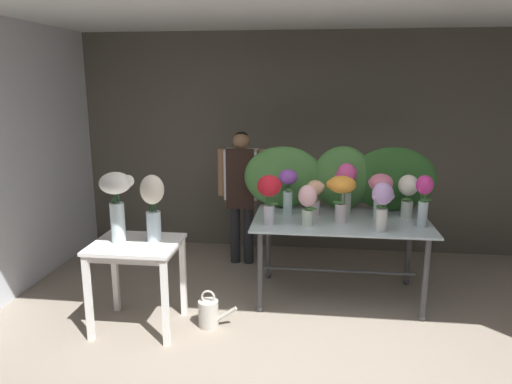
{
  "coord_description": "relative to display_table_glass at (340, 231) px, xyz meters",
  "views": [
    {
      "loc": [
        0.08,
        -2.9,
        2.14
      ],
      "look_at": [
        -0.43,
        1.34,
        1.15
      ],
      "focal_mm": 33.54,
      "sensor_mm": 36.0,
      "label": 1
    }
  ],
  "objects": [
    {
      "name": "wall_back",
      "position": [
        -0.36,
        1.53,
        0.67
      ],
      "size": [
        5.89,
        0.12,
        2.75
      ],
      "primitive_type": "cube",
      "color": "#5B564C",
      "rests_on": "ground"
    },
    {
      "name": "ground_plane",
      "position": [
        -0.36,
        -0.07,
        -0.7
      ],
      "size": [
        7.66,
        7.66,
        0.0
      ],
      "primitive_type": "plane",
      "color": "gray"
    },
    {
      "name": "vase_cream_lisianthus_tall",
      "position": [
        -1.63,
        -0.76,
        0.43
      ],
      "size": [
        0.2,
        0.2,
        0.58
      ],
      "color": "silver",
      "rests_on": "side_table_white"
    },
    {
      "name": "vase_crimson_anemones",
      "position": [
        -0.68,
        -0.26,
        0.44
      ],
      "size": [
        0.23,
        0.22,
        0.47
      ],
      "color": "silver",
      "rests_on": "display_table_glass"
    },
    {
      "name": "vase_lilac_stock",
      "position": [
        0.34,
        -0.35,
        0.39
      ],
      "size": [
        0.2,
        0.19,
        0.45
      ],
      "color": "silver",
      "rests_on": "display_table_glass"
    },
    {
      "name": "foliage_backdrop",
      "position": [
        -0.04,
        0.39,
        0.46
      ],
      "size": [
        1.99,
        0.27,
        0.67
      ],
      "color": "#477F3D",
      "rests_on": "display_table_glass"
    },
    {
      "name": "vase_ivory_dahlias",
      "position": [
        0.65,
        0.14,
        0.38
      ],
      "size": [
        0.2,
        0.2,
        0.43
      ],
      "color": "silver",
      "rests_on": "display_table_glass"
    },
    {
      "name": "vase_peach_ranunculus",
      "position": [
        -0.25,
        0.13,
        0.34
      ],
      "size": [
        0.18,
        0.18,
        0.36
      ],
      "color": "silver",
      "rests_on": "display_table_glass"
    },
    {
      "name": "vase_fuchsia_roses",
      "position": [
        0.05,
        0.22,
        0.44
      ],
      "size": [
        0.23,
        0.2,
        0.52
      ],
      "color": "silver",
      "rests_on": "display_table_glass"
    },
    {
      "name": "vase_violet_snapdragons",
      "position": [
        -0.53,
        0.1,
        0.41
      ],
      "size": [
        0.19,
        0.19,
        0.47
      ],
      "color": "silver",
      "rests_on": "display_table_glass"
    },
    {
      "name": "ceiling_slab",
      "position": [
        -0.36,
        -0.07,
        2.11
      ],
      "size": [
        6.01,
        3.32,
        0.12
      ],
      "primitive_type": "cube",
      "color": "silver",
      "rests_on": "wall_back"
    },
    {
      "name": "vase_white_roses_tall",
      "position": [
        -1.93,
        -0.82,
        0.48
      ],
      "size": [
        0.29,
        0.26,
        0.61
      ],
      "color": "silver",
      "rests_on": "side_table_white"
    },
    {
      "name": "vase_blush_tulips",
      "position": [
        -0.32,
        -0.26,
        0.35
      ],
      "size": [
        0.18,
        0.17,
        0.39
      ],
      "color": "silver",
      "rests_on": "display_table_glass"
    },
    {
      "name": "wall_left",
      "position": [
        -3.31,
        -0.07,
        0.67
      ],
      "size": [
        0.12,
        3.32,
        2.75
      ],
      "primitive_type": "cube",
      "color": "silver",
      "rests_on": "ground"
    },
    {
      "name": "watering_can",
      "position": [
        -1.17,
        -0.74,
        -0.58
      ],
      "size": [
        0.35,
        0.18,
        0.34
      ],
      "color": "#B7B2A8",
      "rests_on": "ground"
    },
    {
      "name": "display_table_glass",
      "position": [
        0.0,
        0.0,
        0.0
      ],
      "size": [
        1.7,
        1.01,
        0.83
      ],
      "color": "#AEC1CA",
      "rests_on": "ground"
    },
    {
      "name": "vase_rosy_hydrangea",
      "position": [
        0.38,
        0.09,
        0.4
      ],
      "size": [
        0.24,
        0.23,
        0.45
      ],
      "color": "silver",
      "rests_on": "display_table_glass"
    },
    {
      "name": "vase_sunset_lilies",
      "position": [
        -0.01,
        -0.11,
        0.43
      ],
      "size": [
        0.28,
        0.27,
        0.45
      ],
      "color": "silver",
      "rests_on": "display_table_glass"
    },
    {
      "name": "vase_magenta_freesia",
      "position": [
        0.73,
        -0.16,
        0.41
      ],
      "size": [
        0.16,
        0.16,
        0.49
      ],
      "color": "silver",
      "rests_on": "display_table_glass"
    },
    {
      "name": "florist",
      "position": [
        -1.11,
        0.83,
        0.26
      ],
      "size": [
        0.56,
        0.24,
        1.58
      ],
      "color": "#232328",
      "rests_on": "ground"
    },
    {
      "name": "side_table_white",
      "position": [
        -1.78,
        -0.82,
        -0.02
      ],
      "size": [
        0.74,
        0.63,
        0.79
      ],
      "color": "white",
      "rests_on": "ground"
    }
  ]
}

